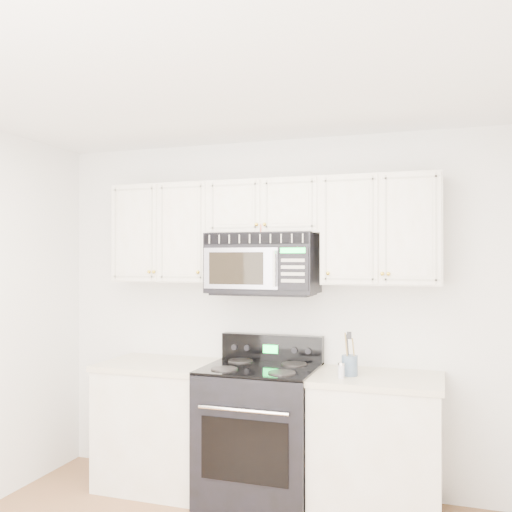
% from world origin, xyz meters
% --- Properties ---
extents(room, '(3.51, 3.51, 2.61)m').
position_xyz_m(room, '(0.00, 0.00, 1.30)').
color(room, brown).
rests_on(room, ground).
extents(base_cabinet_left, '(0.86, 0.65, 0.92)m').
position_xyz_m(base_cabinet_left, '(-0.80, 1.44, 0.43)').
color(base_cabinet_left, white).
rests_on(base_cabinet_left, ground).
extents(base_cabinet_right, '(0.86, 0.65, 0.92)m').
position_xyz_m(base_cabinet_right, '(0.80, 1.44, 0.43)').
color(base_cabinet_right, white).
rests_on(base_cabinet_right, ground).
extents(range, '(0.78, 0.71, 1.13)m').
position_xyz_m(range, '(-0.01, 1.42, 0.48)').
color(range, black).
rests_on(range, ground).
extents(upper_cabinets, '(2.44, 0.37, 0.75)m').
position_xyz_m(upper_cabinets, '(0.00, 1.58, 1.93)').
color(upper_cabinets, white).
rests_on(upper_cabinets, ground).
extents(microwave, '(0.79, 0.44, 0.43)m').
position_xyz_m(microwave, '(-0.03, 1.55, 1.67)').
color(microwave, black).
rests_on(microwave, ground).
extents(utensil_crock, '(0.11, 0.11, 0.29)m').
position_xyz_m(utensil_crock, '(0.63, 1.39, 0.99)').
color(utensil_crock, slate).
rests_on(utensil_crock, base_cabinet_right).
extents(shaker_salt, '(0.04, 0.04, 0.10)m').
position_xyz_m(shaker_salt, '(0.59, 1.28, 0.97)').
color(shaker_salt, silver).
rests_on(shaker_salt, base_cabinet_right).
extents(shaker_pepper, '(0.04, 0.04, 0.10)m').
position_xyz_m(shaker_pepper, '(0.62, 1.42, 0.97)').
color(shaker_pepper, silver).
rests_on(shaker_pepper, base_cabinet_right).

